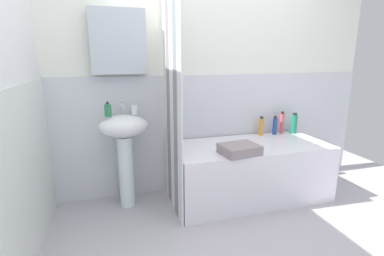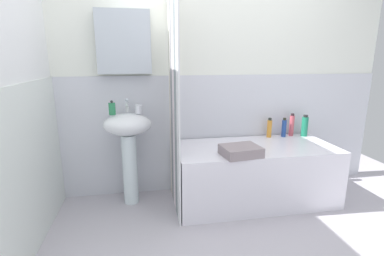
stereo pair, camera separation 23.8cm
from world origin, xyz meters
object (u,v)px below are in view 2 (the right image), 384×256
(body_wash_bottle, at_px, (292,125))
(sink, at_px, (128,139))
(toothbrush_cup, at_px, (138,109))
(bathtub, at_px, (254,173))
(lotion_bottle, at_px, (269,128))
(conditioner_bottle, at_px, (305,126))
(soap_dispenser, at_px, (112,109))
(towel_folded, at_px, (241,151))
(shampoo_bottle, at_px, (284,128))

(body_wash_bottle, bearing_deg, sink, -175.59)
(toothbrush_cup, relative_size, bathtub, 0.05)
(toothbrush_cup, relative_size, lotion_bottle, 0.39)
(bathtub, height_order, conditioner_bottle, conditioner_bottle)
(soap_dispenser, distance_m, body_wash_bottle, 1.86)
(soap_dispenser, relative_size, conditioner_bottle, 0.56)
(toothbrush_cup, bearing_deg, sink, -175.85)
(toothbrush_cup, bearing_deg, soap_dispenser, -172.64)
(toothbrush_cup, relative_size, body_wash_bottle, 0.33)
(soap_dispenser, distance_m, towel_folded, 1.19)
(bathtub, xyz_separation_m, conditioner_bottle, (0.66, 0.25, 0.38))
(sink, relative_size, shampoo_bottle, 4.30)
(conditioner_bottle, bearing_deg, soap_dispenser, -176.70)
(soap_dispenser, bearing_deg, body_wash_bottle, 4.80)
(toothbrush_cup, distance_m, body_wash_bottle, 1.63)
(soap_dispenser, distance_m, shampoo_bottle, 1.76)
(conditioner_bottle, relative_size, shampoo_bottle, 1.13)
(body_wash_bottle, bearing_deg, shampoo_bottle, -166.12)
(soap_dispenser, xyz_separation_m, conditioner_bottle, (1.96, 0.11, -0.27))
(bathtub, bearing_deg, towel_folded, -134.62)
(soap_dispenser, xyz_separation_m, body_wash_bottle, (1.83, 0.15, -0.26))
(toothbrush_cup, xyz_separation_m, bathtub, (1.08, -0.17, -0.64))
(soap_dispenser, bearing_deg, toothbrush_cup, 7.36)
(toothbrush_cup, bearing_deg, bathtub, -8.77)
(toothbrush_cup, relative_size, conditioner_bottle, 0.35)
(sink, relative_size, toothbrush_cup, 10.94)
(body_wash_bottle, relative_size, lotion_bottle, 1.18)
(conditioner_bottle, xyz_separation_m, lotion_bottle, (-0.39, 0.03, -0.01))
(conditioner_bottle, bearing_deg, body_wash_bottle, 162.33)
(sink, xyz_separation_m, lotion_bottle, (1.45, 0.12, 0.01))
(lotion_bottle, bearing_deg, soap_dispenser, -174.87)
(conditioner_bottle, bearing_deg, sink, -177.17)
(bathtub, xyz_separation_m, lotion_bottle, (0.27, 0.28, 0.37))
(sink, xyz_separation_m, soap_dispenser, (-0.13, -0.02, 0.29))
(bathtub, bearing_deg, body_wash_bottle, 28.86)
(sink, relative_size, body_wash_bottle, 3.61)
(bathtub, height_order, lotion_bottle, lotion_bottle)
(body_wash_bottle, bearing_deg, toothbrush_cup, -175.57)
(sink, height_order, toothbrush_cup, toothbrush_cup)
(shampoo_bottle, relative_size, lotion_bottle, 0.99)
(bathtub, relative_size, conditioner_bottle, 6.57)
(body_wash_bottle, relative_size, towel_folded, 0.76)
(toothbrush_cup, bearing_deg, lotion_bottle, 4.75)
(sink, xyz_separation_m, body_wash_bottle, (1.71, 0.13, 0.03))
(sink, height_order, conditioner_bottle, sink)
(body_wash_bottle, bearing_deg, lotion_bottle, -177.23)
(conditioner_bottle, xyz_separation_m, shampoo_bottle, (-0.23, 0.02, -0.01))
(sink, distance_m, towel_folded, 1.03)
(shampoo_bottle, distance_m, lotion_bottle, 0.16)
(soap_dispenser, relative_size, shampoo_bottle, 0.64)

